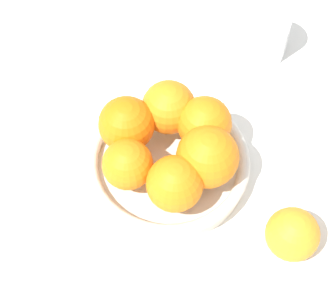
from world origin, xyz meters
TOP-DOWN VIEW (x-y plane):
  - ground_plane at (0.00, 0.00)m, footprint 4.00×4.00m
  - fruit_bowl at (0.00, 0.00)m, footprint 0.23×0.23m
  - orange_pile at (0.00, -0.00)m, footprint 0.18×0.20m
  - stray_orange at (0.14, -0.14)m, footprint 0.07×0.07m
  - drinking_glass at (0.19, 0.20)m, footprint 0.07×0.07m

SIDE VIEW (x-z plane):
  - ground_plane at x=0.00m, z-range 0.00..0.00m
  - fruit_bowl at x=0.00m, z-range 0.00..0.04m
  - stray_orange at x=0.14m, z-range 0.00..0.07m
  - drinking_glass at x=0.19m, z-range 0.00..0.09m
  - orange_pile at x=0.00m, z-range 0.03..0.12m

